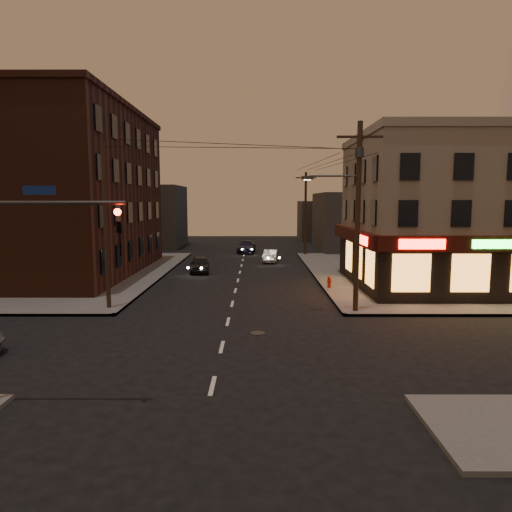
{
  "coord_description": "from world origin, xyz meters",
  "views": [
    {
      "loc": [
        1.47,
        -18.38,
        6.06
      ],
      "look_at": [
        1.41,
        5.17,
        3.2
      ],
      "focal_mm": 32.0,
      "sensor_mm": 36.0,
      "label": 1
    }
  ],
  "objects_px": {
    "sedan_far": "(246,246)",
    "fire_hydrant": "(329,281)",
    "sedan_near": "(200,264)",
    "sedan_mid": "(270,256)"
  },
  "relations": [
    {
      "from": "sedan_near",
      "to": "sedan_far",
      "type": "height_order",
      "value": "sedan_far"
    },
    {
      "from": "sedan_near",
      "to": "sedan_mid",
      "type": "relative_size",
      "value": 1.06
    },
    {
      "from": "sedan_mid",
      "to": "sedan_far",
      "type": "height_order",
      "value": "sedan_far"
    },
    {
      "from": "sedan_near",
      "to": "sedan_far",
      "type": "relative_size",
      "value": 0.8
    },
    {
      "from": "sedan_near",
      "to": "fire_hydrant",
      "type": "distance_m",
      "value": 12.49
    },
    {
      "from": "sedan_near",
      "to": "fire_hydrant",
      "type": "bearing_deg",
      "value": -43.74
    },
    {
      "from": "sedan_mid",
      "to": "sedan_far",
      "type": "distance_m",
      "value": 8.88
    },
    {
      "from": "sedan_mid",
      "to": "fire_hydrant",
      "type": "distance_m",
      "value": 14.68
    },
    {
      "from": "sedan_far",
      "to": "fire_hydrant",
      "type": "distance_m",
      "value": 23.56
    },
    {
      "from": "sedan_far",
      "to": "fire_hydrant",
      "type": "xyz_separation_m",
      "value": [
        6.19,
        -22.73,
        -0.13
      ]
    }
  ]
}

